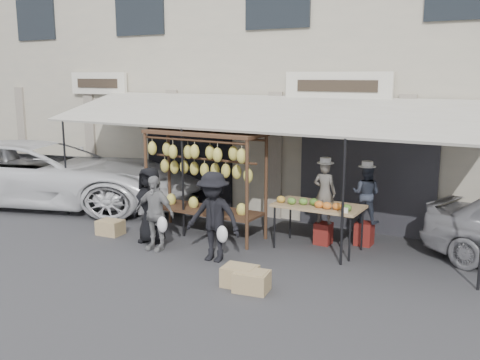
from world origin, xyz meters
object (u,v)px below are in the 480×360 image
object	(u,v)px
produce_table	(318,206)
crate_far	(110,227)
banana_rack	(203,163)
vendor_right	(366,194)
customer_right	(213,217)
van	(38,158)
crate_near_b	(252,281)
crate_near_a	(240,276)
vendor_left	(325,192)
customer_left	(150,205)
customer_mid	(155,213)

from	to	relation	value
produce_table	crate_far	world-z (taller)	produce_table
banana_rack	vendor_right	distance (m)	3.38
customer_right	van	world-z (taller)	van
vendor_right	crate_near_b	bearing A→B (deg)	74.85
crate_near_a	produce_table	bearing A→B (deg)	80.77
vendor_left	crate_near_b	bearing A→B (deg)	87.17
vendor_left	crate_near_b	world-z (taller)	vendor_left
vendor_right	crate_near_a	xyz separation A→B (m)	(-1.09, -3.12, -0.89)
crate_near_a	crate_far	size ratio (longest dim) A/B	1.05
banana_rack	crate_far	size ratio (longest dim) A/B	4.98
customer_left	crate_near_a	xyz separation A→B (m)	(2.73, -1.07, -0.62)
vendor_left	van	bearing A→B (deg)	2.76
vendor_left	crate_far	world-z (taller)	vendor_left
banana_rack	crate_far	bearing A→B (deg)	-151.77
vendor_right	van	bearing A→B (deg)	5.14
vendor_left	customer_right	size ratio (longest dim) A/B	0.75
crate_near_a	customer_mid	bearing A→B (deg)	161.98
vendor_right	vendor_left	bearing A→B (deg)	25.54
crate_near_b	banana_rack	bearing A→B (deg)	137.92
customer_mid	crate_far	world-z (taller)	customer_mid
vendor_left	crate_near_a	world-z (taller)	vendor_left
van	produce_table	bearing A→B (deg)	-107.73
crate_near_b	vendor_left	bearing A→B (deg)	88.20
banana_rack	crate_near_b	bearing A→B (deg)	-42.08
banana_rack	customer_left	world-z (taller)	banana_rack
customer_mid	customer_right	size ratio (longest dim) A/B	0.89
produce_table	crate_near_b	distance (m)	2.54
customer_left	customer_right	world-z (taller)	customer_right
crate_far	van	distance (m)	3.95
produce_table	customer_left	distance (m)	3.36
vendor_left	customer_mid	xyz separation A→B (m)	(-2.73, -1.98, -0.33)
produce_table	vendor_left	distance (m)	0.46
banana_rack	crate_near_b	xyz separation A→B (m)	(2.33, -2.11, -1.41)
vendor_right	customer_right	size ratio (longest dim) A/B	0.70
banana_rack	van	size ratio (longest dim) A/B	0.44
produce_table	customer_right	bearing A→B (deg)	-132.69
banana_rack	crate_near_a	size ratio (longest dim) A/B	4.75
customer_mid	customer_left	bearing A→B (deg)	136.90
crate_near_b	van	size ratio (longest dim) A/B	0.09
produce_table	customer_mid	xyz separation A→B (m)	(-2.75, -1.57, -0.14)
vendor_left	customer_right	distance (m)	2.40
customer_right	crate_far	bearing A→B (deg)	170.58
vendor_right	crate_far	distance (m)	5.42
crate_far	van	size ratio (longest dim) A/B	0.09
vendor_left	crate_far	bearing A→B (deg)	20.86
produce_table	customer_left	size ratio (longest dim) A/B	1.08
banana_rack	van	world-z (taller)	van
van	crate_near_a	bearing A→B (deg)	-125.19
van	vendor_left	bearing A→B (deg)	-104.73
vendor_left	vendor_right	size ratio (longest dim) A/B	1.08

